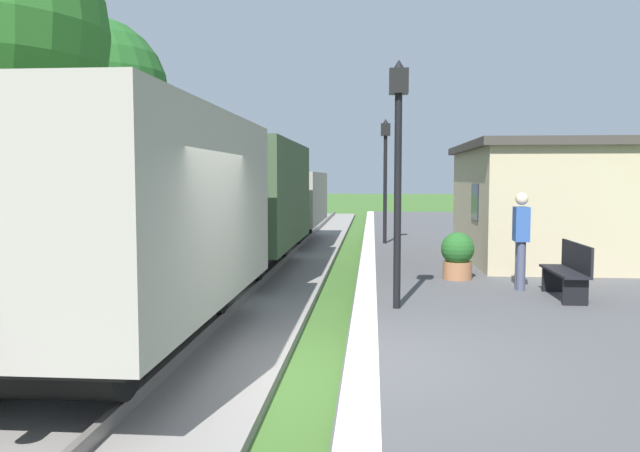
% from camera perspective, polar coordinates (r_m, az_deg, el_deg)
% --- Properties ---
extents(ground_plane, '(160.00, 160.00, 0.00)m').
position_cam_1_polar(ground_plane, '(7.13, 0.49, -13.77)').
color(ground_plane, '#3D6628').
extents(platform_slab, '(6.00, 60.00, 0.25)m').
position_cam_1_polar(platform_slab, '(7.57, 26.02, -12.14)').
color(platform_slab, '#4C4C4F').
rests_on(platform_slab, ground).
extents(platform_edge_stripe, '(0.36, 60.00, 0.01)m').
position_cam_1_polar(platform_edge_stripe, '(7.04, 3.81, -11.86)').
color(platform_edge_stripe, silver).
rests_on(platform_edge_stripe, platform_slab).
extents(track_ballast, '(3.80, 60.00, 0.12)m').
position_cam_1_polar(track_ballast, '(7.67, -18.14, -12.22)').
color(track_ballast, gray).
rests_on(track_ballast, ground).
extents(rail_near, '(0.07, 60.00, 0.14)m').
position_cam_1_polar(rail_near, '(7.39, -12.91, -11.69)').
color(rail_near, slate).
rests_on(rail_near, track_ballast).
extents(rail_far, '(0.07, 60.00, 0.14)m').
position_cam_1_polar(rail_far, '(7.93, -23.05, -10.81)').
color(rail_far, slate).
rests_on(rail_far, track_ballast).
extents(freight_train, '(2.50, 19.40, 2.72)m').
position_cam_1_polar(freight_train, '(13.52, -7.67, 1.70)').
color(freight_train, gray).
rests_on(freight_train, rail_near).
extents(station_hut, '(3.50, 5.80, 2.78)m').
position_cam_1_polar(station_hut, '(16.01, 18.83, 2.12)').
color(station_hut, tan).
rests_on(station_hut, platform_slab).
extents(bench_near_hut, '(0.42, 1.50, 0.91)m').
position_cam_1_polar(bench_near_hut, '(11.12, 21.45, -3.67)').
color(bench_near_hut, black).
rests_on(bench_near_hut, platform_slab).
extents(person_waiting, '(0.26, 0.39, 1.71)m').
position_cam_1_polar(person_waiting, '(11.62, 17.60, -0.95)').
color(person_waiting, '#474C66').
rests_on(person_waiting, platform_slab).
extents(potted_planter, '(0.64, 0.64, 0.92)m').
position_cam_1_polar(potted_planter, '(12.59, 12.25, -2.55)').
color(potted_planter, '#9E6642').
rests_on(potted_planter, platform_slab).
extents(lamp_post_near, '(0.28, 0.28, 3.70)m').
position_cam_1_polar(lamp_post_near, '(9.55, 7.04, 7.84)').
color(lamp_post_near, black).
rests_on(lamp_post_near, platform_slab).
extents(lamp_post_far, '(0.28, 0.28, 3.70)m').
position_cam_1_polar(lamp_post_far, '(19.02, 5.89, 6.11)').
color(lamp_post_far, black).
rests_on(lamp_post_far, platform_slab).
extents(tree_trackside_far, '(3.94, 3.94, 6.42)m').
position_cam_1_polar(tree_trackside_far, '(18.01, -19.82, 11.20)').
color(tree_trackside_far, '#4C3823').
rests_on(tree_trackside_far, ground).
extents(tree_field_left, '(4.24, 4.24, 5.85)m').
position_cam_1_polar(tree_field_left, '(27.28, -18.69, 7.33)').
color(tree_field_left, '#4C3823').
rests_on(tree_field_left, ground).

